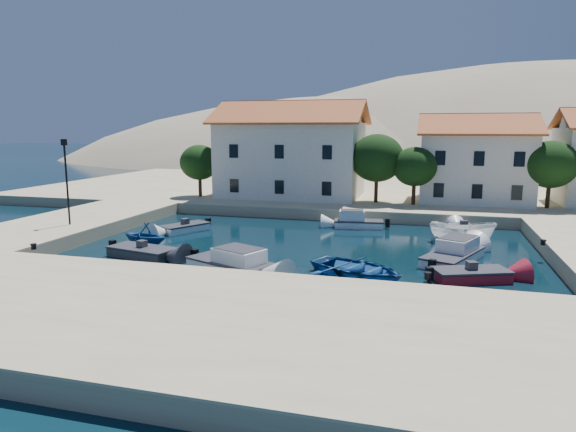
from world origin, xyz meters
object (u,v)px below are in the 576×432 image
(cabin_cruiser_south, at_px, (230,263))
(cabin_cruiser_east, at_px, (453,254))
(building_left, at_px, (292,148))
(lamppost, at_px, (66,174))
(building_mid, at_px, (475,157))
(boat_east, at_px, (462,243))
(rowboat_south, at_px, (357,276))

(cabin_cruiser_south, bearing_deg, cabin_cruiser_east, 47.28)
(building_left, relative_size, lamppost, 2.36)
(building_mid, distance_m, lamppost, 36.21)
(cabin_cruiser_south, relative_size, boat_east, 1.25)
(cabin_cruiser_south, distance_m, rowboat_south, 7.17)
(building_left, bearing_deg, rowboat_south, -66.99)
(building_left, xyz_separation_m, cabin_cruiser_south, (3.19, -25.12, -5.46))
(lamppost, relative_size, boat_east, 1.39)
(cabin_cruiser_east, height_order, boat_east, cabin_cruiser_east)
(lamppost, relative_size, cabin_cruiser_south, 1.11)
(cabin_cruiser_south, height_order, cabin_cruiser_east, same)
(building_mid, relative_size, cabin_cruiser_east, 1.83)
(building_left, distance_m, cabin_cruiser_east, 25.63)
(boat_east, bearing_deg, cabin_cruiser_east, 177.39)
(lamppost, bearing_deg, boat_east, 12.00)
(building_mid, distance_m, rowboat_south, 26.91)
(rowboat_south, relative_size, boat_east, 1.22)
(building_left, relative_size, cabin_cruiser_east, 2.56)
(cabin_cruiser_east, distance_m, boat_east, 5.69)
(building_mid, bearing_deg, cabin_cruiser_east, -97.03)
(building_left, xyz_separation_m, lamppost, (-11.50, -20.00, -1.18))
(building_mid, xyz_separation_m, lamppost, (-29.50, -21.00, -0.47))
(building_left, xyz_separation_m, rowboat_south, (10.30, -24.25, -5.94))
(building_left, height_order, lamppost, building_left)
(building_left, bearing_deg, cabin_cruiser_south, -82.76)
(lamppost, xyz_separation_m, cabin_cruiser_south, (14.69, -5.12, -4.28))
(cabin_cruiser_east, bearing_deg, cabin_cruiser_south, 136.64)
(cabin_cruiser_south, bearing_deg, rowboat_south, 30.42)
(building_left, relative_size, rowboat_south, 2.69)
(building_mid, xyz_separation_m, cabin_cruiser_south, (-14.81, -26.12, -4.75))
(cabin_cruiser_east, relative_size, boat_east, 1.28)
(rowboat_south, xyz_separation_m, cabin_cruiser_east, (5.15, 4.54, 0.48))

